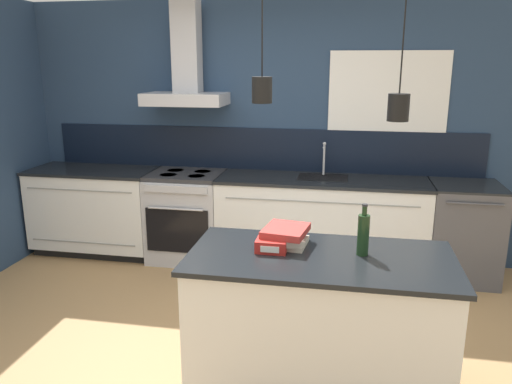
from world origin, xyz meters
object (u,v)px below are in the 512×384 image
object	(u,v)px
dishwasher	(462,232)
book_stack	(287,235)
oven_range	(187,216)
red_supply_box	(272,245)
bottle_on_island	(363,234)

from	to	relation	value
dishwasher	book_stack	distance (m)	2.39
dishwasher	book_stack	bearing A→B (deg)	-127.83
oven_range	red_supply_box	world-z (taller)	red_supply_box
book_stack	red_supply_box	distance (m)	0.14
book_stack	red_supply_box	xyz separation A→B (m)	(-0.08, -0.11, -0.03)
oven_range	red_supply_box	size ratio (longest dim) A/B	4.99
oven_range	book_stack	xyz separation A→B (m)	(1.26, -1.84, 0.52)
bottle_on_island	red_supply_box	bearing A→B (deg)	-176.02
red_supply_box	oven_range	bearing A→B (deg)	121.21
bottle_on_island	red_supply_box	xyz separation A→B (m)	(-0.53, -0.04, -0.09)
bottle_on_island	book_stack	xyz separation A→B (m)	(-0.45, 0.07, -0.07)
oven_range	red_supply_box	xyz separation A→B (m)	(1.18, -1.95, 0.49)
dishwasher	book_stack	xyz separation A→B (m)	(-1.43, -1.84, 0.52)
book_stack	oven_range	bearing A→B (deg)	124.38
book_stack	red_supply_box	size ratio (longest dim) A/B	1.75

